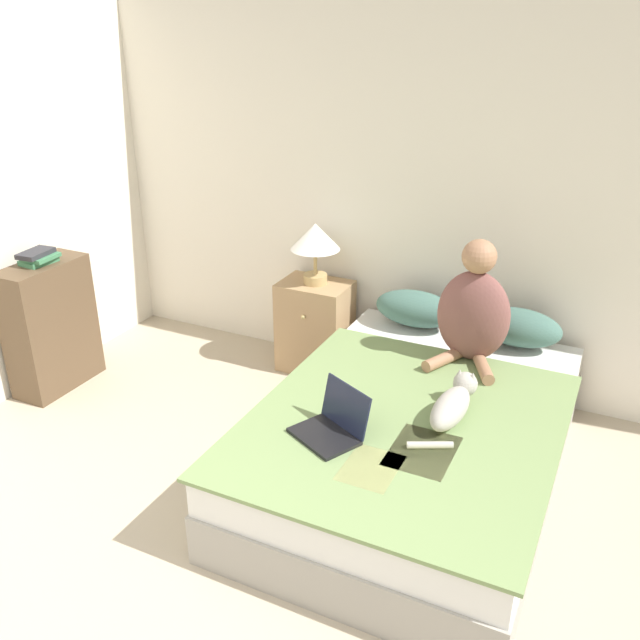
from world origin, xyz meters
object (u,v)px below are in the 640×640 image
object	(u,v)px
pillow_near	(415,309)
laptop_open	(332,426)
table_lamp	(315,240)
cat_tabby	(453,403)
nightstand	(315,326)
book_stack_top	(38,257)
bed	(415,441)
pillow_far	(517,327)
bookshelf	(51,326)
person_sitting	(473,311)

from	to	relation	value
pillow_near	laptop_open	size ratio (longest dim) A/B	1.31
pillow_near	table_lamp	distance (m)	0.80
cat_tabby	nightstand	size ratio (longest dim) A/B	0.93
laptop_open	nightstand	bearing A→B (deg)	145.78
table_lamp	book_stack_top	xyz separation A→B (m)	(-1.47, -0.98, -0.04)
cat_tabby	laptop_open	distance (m)	0.62
bed	pillow_far	size ratio (longest dim) A/B	4.08
pillow_far	nightstand	xyz separation A→B (m)	(-1.36, -0.01, -0.27)
pillow_near	table_lamp	world-z (taller)	table_lamp
pillow_far	cat_tabby	size ratio (longest dim) A/B	0.87
pillow_far	bookshelf	bearing A→B (deg)	-160.78
pillow_near	nightstand	distance (m)	0.76
table_lamp	book_stack_top	distance (m)	1.77
person_sitting	bookshelf	distance (m)	2.73
pillow_far	person_sitting	xyz separation A→B (m)	(-0.21, -0.31, 0.19)
bed	nightstand	size ratio (longest dim) A/B	3.32
pillow_far	book_stack_top	world-z (taller)	book_stack_top
cat_tabby	table_lamp	world-z (taller)	table_lamp
bed	book_stack_top	bearing A→B (deg)	-178.31
pillow_near	person_sitting	distance (m)	0.57
pillow_far	laptop_open	bearing A→B (deg)	-113.54
nightstand	book_stack_top	world-z (taller)	book_stack_top
person_sitting	book_stack_top	distance (m)	2.71
nightstand	bookshelf	bearing A→B (deg)	-146.33
bookshelf	book_stack_top	xyz separation A→B (m)	(-0.00, 0.00, 0.48)
cat_tabby	table_lamp	size ratio (longest dim) A/B	1.44
person_sitting	book_stack_top	size ratio (longest dim) A/B	3.06
pillow_far	table_lamp	xyz separation A→B (m)	(-1.36, -0.01, 0.36)
cat_tabby	book_stack_top	distance (m)	2.74
bookshelf	cat_tabby	bearing A→B (deg)	0.21
table_lamp	laptop_open	bearing A→B (deg)	-60.95
cat_tabby	nightstand	xyz separation A→B (m)	(-1.24, 0.97, -0.23)
pillow_near	pillow_far	size ratio (longest dim) A/B	1.00
person_sitting	nightstand	world-z (taller)	person_sitting
bed	person_sitting	world-z (taller)	person_sitting
cat_tabby	laptop_open	xyz separation A→B (m)	(-0.48, -0.40, -0.03)
bookshelf	nightstand	bearing A→B (deg)	33.67
pillow_near	cat_tabby	size ratio (longest dim) A/B	0.87
pillow_near	table_lamp	bearing A→B (deg)	-179.40
bed	bookshelf	size ratio (longest dim) A/B	2.47
pillow_near	pillow_far	world-z (taller)	same
person_sitting	pillow_far	bearing A→B (deg)	56.55
nightstand	pillow_far	bearing A→B (deg)	0.38
table_lamp	cat_tabby	bearing A→B (deg)	-38.04
bed	nightstand	bearing A→B (deg)	139.06
pillow_near	laptop_open	xyz separation A→B (m)	(0.05, -1.38, -0.06)
person_sitting	bookshelf	xyz separation A→B (m)	(-2.62, -0.67, -0.34)
bed	bookshelf	world-z (taller)	bookshelf
bookshelf	book_stack_top	world-z (taller)	book_stack_top
person_sitting	table_lamp	distance (m)	1.21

